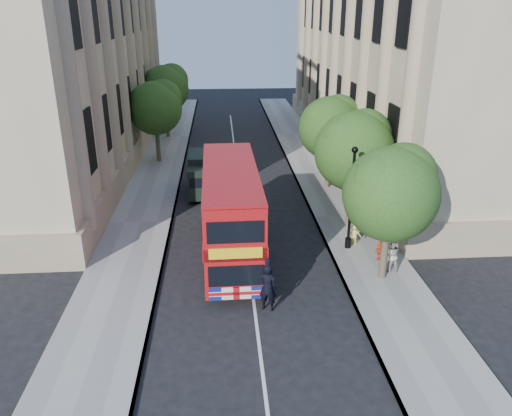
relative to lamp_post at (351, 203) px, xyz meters
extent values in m
plane|color=black|center=(-5.00, -6.00, -2.51)|extent=(120.00, 120.00, 0.00)
cube|color=gray|center=(0.75, 4.00, -2.45)|extent=(3.50, 80.00, 0.12)
cube|color=gray|center=(-10.75, 4.00, -2.45)|extent=(3.50, 80.00, 0.12)
cube|color=tan|center=(8.80, 18.00, 6.49)|extent=(12.00, 38.00, 18.00)
cube|color=tan|center=(-18.80, 18.00, 6.49)|extent=(12.00, 38.00, 18.00)
cylinder|color=#473828|center=(0.80, -3.00, -1.08)|extent=(0.32, 0.32, 2.86)
sphere|color=#1D4818|center=(0.80, -3.00, 1.52)|extent=(4.00, 4.00, 4.00)
sphere|color=#1D4818|center=(1.40, -2.60, 2.17)|extent=(2.80, 2.80, 2.80)
sphere|color=#1D4818|center=(0.30, -3.30, 2.04)|extent=(2.60, 2.60, 2.60)
cylinder|color=#473828|center=(0.80, 3.00, -1.01)|extent=(0.32, 0.32, 2.99)
sphere|color=#1D4818|center=(0.80, 3.00, 1.71)|extent=(4.20, 4.20, 4.20)
sphere|color=#1D4818|center=(1.40, 3.40, 2.39)|extent=(2.94, 2.94, 2.94)
sphere|color=#1D4818|center=(0.30, 2.70, 2.25)|extent=(2.73, 2.73, 2.73)
cylinder|color=#473828|center=(0.80, 9.00, -1.06)|extent=(0.32, 0.32, 2.90)
sphere|color=#1D4818|center=(0.80, 9.00, 1.58)|extent=(4.00, 4.00, 4.00)
sphere|color=#1D4818|center=(1.40, 9.40, 2.24)|extent=(2.80, 2.80, 2.80)
sphere|color=#1D4818|center=(0.30, 8.70, 2.11)|extent=(2.60, 2.60, 2.60)
cylinder|color=#473828|center=(-11.00, 16.00, -1.01)|extent=(0.32, 0.32, 2.99)
sphere|color=#1D4818|center=(-11.00, 16.00, 1.71)|extent=(4.00, 4.00, 4.00)
sphere|color=#1D4818|center=(-10.40, 16.40, 2.39)|extent=(2.80, 2.80, 2.80)
sphere|color=#1D4818|center=(-11.50, 15.70, 2.25)|extent=(2.60, 2.60, 2.60)
cylinder|color=#473828|center=(-11.00, 24.00, -0.93)|extent=(0.32, 0.32, 3.17)
sphere|color=#1D4818|center=(-11.00, 24.00, 1.95)|extent=(4.20, 4.20, 4.20)
sphere|color=#1D4818|center=(-10.40, 24.40, 2.67)|extent=(2.94, 2.94, 2.94)
sphere|color=#1D4818|center=(-11.50, 23.70, 2.53)|extent=(2.73, 2.73, 2.73)
cylinder|color=black|center=(0.00, 0.00, -2.14)|extent=(0.30, 0.30, 0.50)
cylinder|color=black|center=(0.00, 0.00, 0.11)|extent=(0.14, 0.14, 5.00)
sphere|color=black|center=(0.00, 0.00, 2.61)|extent=(0.32, 0.32, 0.32)
cube|color=#A40B0D|center=(-5.78, -0.24, -0.13)|extent=(2.57, 9.36, 3.88)
cube|color=black|center=(-5.78, -0.24, -0.99)|extent=(2.62, 8.77, 0.88)
cube|color=black|center=(-5.78, -0.24, 0.88)|extent=(2.62, 8.77, 0.88)
cube|color=yellow|center=(-5.72, -4.91, -0.01)|extent=(2.06, 0.11, 0.44)
cylinder|color=black|center=(-6.85, -3.55, -2.02)|extent=(0.29, 0.99, 0.98)
cylinder|color=black|center=(-4.63, -3.52, -2.02)|extent=(0.29, 0.99, 0.98)
cylinder|color=black|center=(-6.93, 2.83, -2.02)|extent=(0.29, 0.99, 0.98)
cylinder|color=black|center=(-4.71, 2.86, -2.02)|extent=(0.29, 0.99, 0.98)
cube|color=black|center=(-7.33, 7.33, -1.29)|extent=(1.83, 1.65, 1.89)
cube|color=black|center=(-7.32, 6.56, -1.07)|extent=(1.62, 0.12, 0.63)
cube|color=black|center=(-7.36, 9.31, -1.11)|extent=(1.84, 2.91, 2.25)
cube|color=black|center=(-7.35, 8.77, -2.19)|extent=(1.68, 4.35, 0.23)
cylinder|color=black|center=(-8.14, 7.22, -2.15)|extent=(0.21, 0.72, 0.72)
cylinder|color=black|center=(-6.52, 7.25, -2.15)|extent=(0.21, 0.72, 0.72)
cylinder|color=black|center=(-8.18, 10.20, -2.15)|extent=(0.21, 0.72, 0.72)
cylinder|color=black|center=(-6.56, 10.22, -2.15)|extent=(0.21, 0.72, 0.72)
imported|color=black|center=(-4.49, -5.00, -1.50)|extent=(0.85, 0.69, 2.01)
imported|color=beige|center=(1.34, -2.46, -1.61)|extent=(0.76, 0.60, 1.56)
imported|color=#E15C27|center=(1.13, -1.44, -1.89)|extent=(0.63, 0.48, 1.00)
imported|color=#F8EA54|center=(0.41, 0.36, -1.85)|extent=(0.76, 0.52, 1.08)
camera|label=1|loc=(-6.18, -21.93, 8.69)|focal=35.00mm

